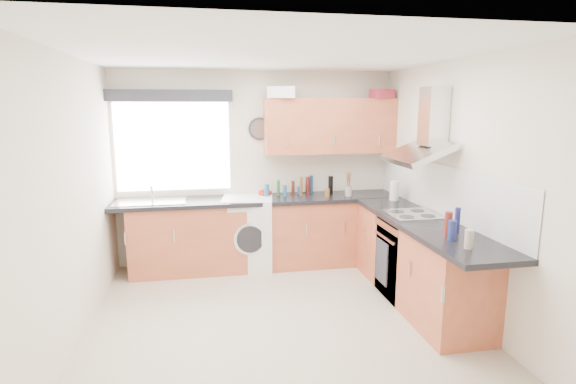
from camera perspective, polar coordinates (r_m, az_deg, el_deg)
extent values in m
plane|color=beige|center=(4.58, -1.17, -15.79)|extent=(3.60, 3.60, 0.00)
cube|color=white|center=(4.12, -1.31, 17.06)|extent=(3.60, 3.60, 0.02)
cube|color=silver|center=(5.93, -4.06, 3.04)|extent=(3.60, 0.02, 2.50)
cube|color=silver|center=(2.47, 5.60, -8.21)|extent=(3.60, 0.02, 2.50)
cube|color=silver|center=(4.28, -25.79, -1.09)|extent=(0.02, 3.60, 2.50)
cube|color=silver|center=(4.80, 20.48, 0.52)|extent=(0.02, 3.60, 2.50)
cube|color=white|center=(5.87, -14.38, 5.59)|extent=(1.40, 0.02, 1.10)
cube|color=#27272E|center=(5.76, -14.74, 11.76)|extent=(1.50, 0.18, 0.14)
cube|color=white|center=(5.06, 18.60, 0.34)|extent=(0.01, 3.00, 0.54)
cube|color=#A95133|center=(5.81, -4.61, -5.41)|extent=(3.00, 0.58, 0.86)
cube|color=#A95133|center=(6.17, 10.41, -4.60)|extent=(0.60, 0.60, 0.86)
cube|color=#A95133|center=(4.99, 16.07, -8.58)|extent=(0.58, 2.10, 0.86)
cube|color=black|center=(5.70, -3.67, -1.00)|extent=(3.60, 0.62, 0.05)
cube|color=black|center=(4.73, 17.06, -3.95)|extent=(0.62, 2.42, 0.05)
cube|color=black|center=(5.12, 15.22, -8.11)|extent=(0.56, 0.58, 0.85)
cube|color=silver|center=(4.98, 15.50, -2.75)|extent=(0.52, 0.52, 0.01)
cube|color=#A95133|center=(5.90, 5.37, 8.34)|extent=(1.70, 0.35, 0.70)
cube|color=white|center=(5.81, -5.11, -5.13)|extent=(0.71, 0.69, 0.92)
cylinder|color=#27272E|center=(5.85, -3.59, 8.01)|extent=(0.29, 0.04, 0.29)
cube|color=white|center=(5.65, -0.76, 12.54)|extent=(0.39, 0.33, 0.14)
cube|color=#A72437|center=(6.01, 11.84, 12.10)|extent=(0.30, 0.27, 0.12)
cylinder|color=gray|center=(5.85, 7.68, 0.12)|extent=(0.11, 0.11, 0.13)
cylinder|color=white|center=(5.67, 13.36, 0.17)|extent=(0.13, 0.13, 0.24)
cylinder|color=navy|center=(5.76, -2.71, 0.19)|extent=(0.06, 0.06, 0.16)
cylinder|color=navy|center=(5.99, 3.00, 0.98)|extent=(0.04, 0.04, 0.24)
cylinder|color=#1B5785|center=(5.78, -0.40, 0.15)|extent=(0.05, 0.05, 0.14)
cylinder|color=brown|center=(5.79, 1.68, 0.72)|extent=(0.04, 0.04, 0.25)
cylinder|color=#531D11|center=(5.90, 0.65, 0.57)|extent=(0.04, 0.04, 0.18)
cylinder|color=brown|center=(5.75, 5.00, -0.12)|extent=(0.06, 0.06, 0.11)
cylinder|color=black|center=(5.93, 5.43, 0.87)|extent=(0.06, 0.06, 0.24)
cylinder|color=#1F5924|center=(5.80, -1.24, 0.51)|extent=(0.04, 0.04, 0.20)
cylinder|color=#4E1510|center=(5.94, 2.55, 0.86)|extent=(0.06, 0.06, 0.23)
cylinder|color=#1A507F|center=(5.91, 1.51, 0.19)|extent=(0.06, 0.06, 0.10)
cylinder|color=#A3998B|center=(3.96, 21.98, -5.57)|extent=(0.07, 0.07, 0.16)
cylinder|color=maroon|center=(4.21, 19.69, -3.94)|extent=(0.07, 0.07, 0.23)
cylinder|color=navy|center=(4.13, 20.11, -4.62)|extent=(0.07, 0.07, 0.18)
cylinder|color=navy|center=(4.39, 20.70, -3.38)|extent=(0.05, 0.05, 0.24)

